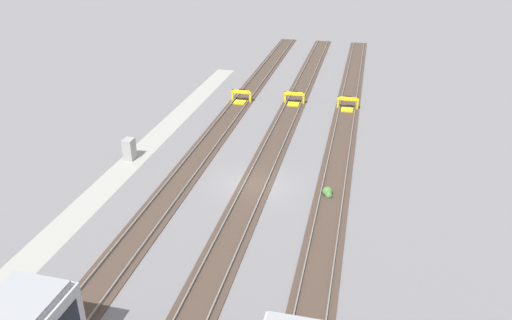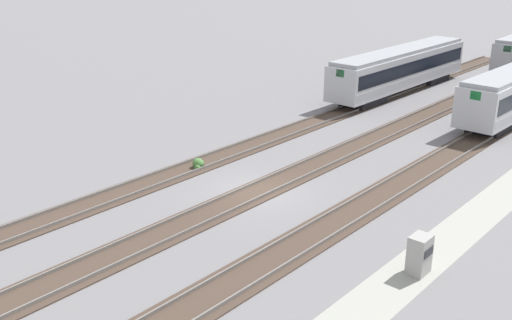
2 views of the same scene
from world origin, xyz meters
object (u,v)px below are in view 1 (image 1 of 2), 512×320
object	(u,v)px
bumper_stop_near_inner_track	(294,99)
bumper_stop_middle_track	(348,105)
bumper_stop_nearest_track	(241,97)
weed_clump	(327,192)
electrical_cabinet	(129,149)

from	to	relation	value
bumper_stop_near_inner_track	bumper_stop_middle_track	bearing A→B (deg)	85.33
bumper_stop_nearest_track	weed_clump	world-z (taller)	bumper_stop_nearest_track
bumper_stop_nearest_track	bumper_stop_middle_track	xyz separation A→B (m)	(-0.15, 10.23, 0.00)
bumper_stop_nearest_track	weed_clump	xyz separation A→B (m)	(16.44, 9.93, -0.27)
bumper_stop_middle_track	weed_clump	size ratio (longest dim) A/B	2.18
bumper_stop_nearest_track	bumper_stop_near_inner_track	world-z (taller)	same
electrical_cabinet	bumper_stop_near_inner_track	bearing A→B (deg)	145.89
bumper_stop_middle_track	electrical_cabinet	size ratio (longest dim) A/B	1.25
bumper_stop_middle_track	weed_clump	bearing A→B (deg)	-1.03
bumper_stop_nearest_track	bumper_stop_near_inner_track	bearing A→B (deg)	96.37
bumper_stop_nearest_track	bumper_stop_near_inner_track	size ratio (longest dim) A/B	1.00
bumper_stop_nearest_track	bumper_stop_near_inner_track	xyz separation A→B (m)	(-0.57, 5.12, 0.00)
bumper_stop_middle_track	electrical_cabinet	distance (m)	20.80
electrical_cabinet	bumper_stop_nearest_track	bearing A→B (deg)	161.07
electrical_cabinet	weed_clump	distance (m)	14.98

